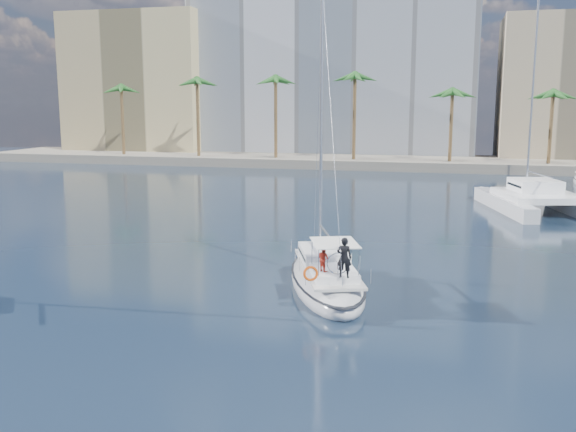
# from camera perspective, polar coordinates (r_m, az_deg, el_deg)

# --- Properties ---
(ground) EXTENTS (160.00, 160.00, 0.00)m
(ground) POSITION_cam_1_polar(r_m,az_deg,el_deg) (28.20, 1.50, -7.60)
(ground) COLOR black
(ground) RESTS_ON ground
(quay) EXTENTS (120.00, 14.00, 1.20)m
(quay) POSITION_cam_1_polar(r_m,az_deg,el_deg) (87.77, 10.43, 4.72)
(quay) COLOR gray
(quay) RESTS_ON ground
(building_modern) EXTENTS (42.00, 16.00, 28.00)m
(building_modern) POSITION_cam_1_polar(r_m,az_deg,el_deg) (100.96, 4.19, 13.16)
(building_modern) COLOR silver
(building_modern) RESTS_ON ground
(building_tan_left) EXTENTS (22.00, 14.00, 22.00)m
(building_tan_left) POSITION_cam_1_polar(r_m,az_deg,el_deg) (106.62, -12.63, 11.17)
(building_tan_left) COLOR tan
(building_tan_left) RESTS_ON ground
(building_beige) EXTENTS (20.00, 14.00, 20.00)m
(building_beige) POSITION_cam_1_polar(r_m,az_deg,el_deg) (97.54, 24.21, 10.07)
(building_beige) COLOR #C6B38E
(building_beige) RESTS_ON ground
(palm_left) EXTENTS (3.60, 3.60, 12.30)m
(palm_left) POSITION_cam_1_polar(r_m,az_deg,el_deg) (92.31, -11.52, 10.96)
(palm_left) COLOR brown
(palm_left) RESTS_ON ground
(palm_centre) EXTENTS (3.60, 3.60, 12.30)m
(palm_centre) POSITION_cam_1_polar(r_m,az_deg,el_deg) (83.43, 10.45, 11.11)
(palm_centre) COLOR brown
(palm_centre) RESTS_ON ground
(main_sloop) EXTENTS (6.27, 10.30, 14.60)m
(main_sloop) POSITION_cam_1_polar(r_m,az_deg,el_deg) (29.94, 3.44, -5.59)
(main_sloop) COLOR silver
(main_sloop) RESTS_ON ground
(catamaran) EXTENTS (8.89, 13.23, 17.64)m
(catamaran) POSITION_cam_1_polar(r_m,az_deg,el_deg) (54.70, 21.11, 1.62)
(catamaran) COLOR silver
(catamaran) RESTS_ON ground
(seagull) EXTENTS (0.95, 0.41, 0.18)m
(seagull) POSITION_cam_1_polar(r_m,az_deg,el_deg) (31.73, 1.81, -4.43)
(seagull) COLOR silver
(seagull) RESTS_ON ground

